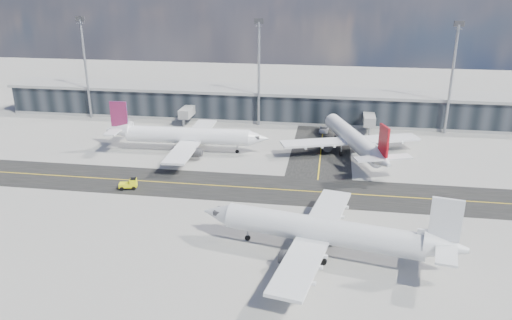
# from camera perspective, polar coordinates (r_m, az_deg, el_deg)

# --- Properties ---
(ground) EXTENTS (300.00, 300.00, 0.00)m
(ground) POSITION_cam_1_polar(r_m,az_deg,el_deg) (95.93, -3.98, -3.93)
(ground) COLOR gray
(ground) RESTS_ON ground
(taxiway_lanes) EXTENTS (180.00, 63.00, 0.03)m
(taxiway_lanes) POSITION_cam_1_polar(r_m,az_deg,el_deg) (104.91, -0.61, -1.69)
(taxiway_lanes) COLOR black
(taxiway_lanes) RESTS_ON ground
(terminal_concourse) EXTENTS (152.00, 19.80, 8.80)m
(terminal_concourse) POSITION_cam_1_polar(r_m,az_deg,el_deg) (145.85, 0.74, 6.34)
(terminal_concourse) COLOR black
(terminal_concourse) RESTS_ON ground
(floodlight_masts) EXTENTS (102.50, 0.70, 28.90)m
(floodlight_masts) POSITION_cam_1_polar(r_m,az_deg,el_deg) (136.76, 0.33, 10.33)
(floodlight_masts) COLOR gray
(floodlight_masts) RESTS_ON ground
(airliner_af) EXTENTS (39.15, 33.32, 11.62)m
(airliner_af) POSITION_cam_1_polar(r_m,az_deg,el_deg) (119.03, -8.05, 2.77)
(airliner_af) COLOR white
(airliner_af) RESTS_ON ground
(airliner_redtail) EXTENTS (32.97, 38.18, 11.62)m
(airliner_redtail) POSITION_cam_1_polar(r_m,az_deg,el_deg) (117.68, 11.07, 2.38)
(airliner_redtail) COLOR white
(airliner_redtail) RESTS_ON ground
(airliner_near) EXTENTS (39.34, 33.74, 11.70)m
(airliner_near) POSITION_cam_1_polar(r_m,az_deg,el_deg) (75.03, 7.99, -8.09)
(airliner_near) COLOR silver
(airliner_near) RESTS_ON ground
(baggage_tug) EXTENTS (3.70, 2.42, 2.14)m
(baggage_tug) POSITION_cam_1_polar(r_m,az_deg,el_deg) (100.72, -14.23, -2.66)
(baggage_tug) COLOR #F0F20C
(baggage_tug) RESTS_ON ground
(service_van) EXTENTS (2.65, 5.22, 1.41)m
(service_van) POSITION_cam_1_polar(r_m,az_deg,el_deg) (134.84, 7.77, 3.48)
(service_van) COLOR white
(service_van) RESTS_ON ground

